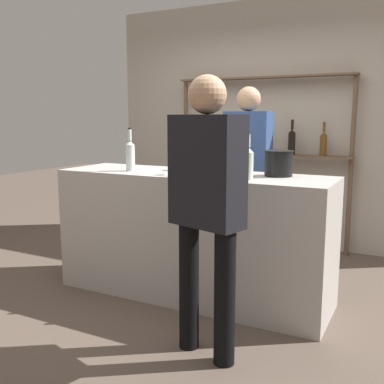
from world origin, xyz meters
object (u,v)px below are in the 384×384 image
(counter_bottle_3, at_px, (203,158))
(wine_glass, at_px, (173,159))
(ice_bucket, at_px, (279,163))
(cork_jar, at_px, (187,162))
(customer_right, at_px, (207,197))
(counter_bottle_2, at_px, (245,160))
(counter_bottle_1, at_px, (130,155))
(counter_bottle_0, at_px, (248,162))
(server_behind_counter, at_px, (247,162))

(counter_bottle_3, height_order, wine_glass, counter_bottle_3)
(ice_bucket, xyz_separation_m, cork_jar, (-0.81, 0.02, -0.03))
(ice_bucket, relative_size, customer_right, 0.13)
(ice_bucket, xyz_separation_m, customer_right, (-0.15, -0.96, -0.12))
(counter_bottle_2, xyz_separation_m, wine_glass, (-0.54, -0.15, -0.00))
(counter_bottle_2, distance_m, customer_right, 0.82)
(counter_bottle_1, bearing_deg, ice_bucket, 11.63)
(counter_bottle_0, distance_m, wine_glass, 0.61)
(counter_bottle_2, distance_m, wine_glass, 0.56)
(wine_glass, bearing_deg, cork_jar, 98.85)
(counter_bottle_3, bearing_deg, ice_bucket, 29.04)
(ice_bucket, bearing_deg, customer_right, -99.00)
(counter_bottle_3, height_order, customer_right, customer_right)
(counter_bottle_2, height_order, ice_bucket, counter_bottle_2)
(server_behind_counter, xyz_separation_m, customer_right, (0.38, -1.73, -0.04))
(wine_glass, relative_size, customer_right, 0.10)
(server_behind_counter, bearing_deg, counter_bottle_2, 21.85)
(counter_bottle_2, bearing_deg, wine_glass, -164.06)
(wine_glass, xyz_separation_m, server_behind_counter, (0.22, 1.08, -0.11))
(counter_bottle_3, height_order, cork_jar, counter_bottle_3)
(counter_bottle_3, distance_m, ice_bucket, 0.58)
(counter_bottle_1, height_order, server_behind_counter, server_behind_counter)
(counter_bottle_1, relative_size, server_behind_counter, 0.20)
(wine_glass, xyz_separation_m, ice_bucket, (0.76, 0.31, -0.03))
(counter_bottle_0, height_order, wine_glass, counter_bottle_0)
(counter_bottle_0, xyz_separation_m, cork_jar, (-0.66, 0.31, -0.05))
(counter_bottle_2, xyz_separation_m, cork_jar, (-0.59, 0.18, -0.05))
(counter_bottle_1, xyz_separation_m, counter_bottle_2, (0.98, 0.09, -0.01))
(counter_bottle_3, bearing_deg, customer_right, -62.15)
(counter_bottle_1, xyz_separation_m, wine_glass, (0.44, -0.06, -0.01))
(customer_right, bearing_deg, cork_jar, 49.71)
(counter_bottle_2, relative_size, customer_right, 0.19)
(counter_bottle_2, bearing_deg, ice_bucket, 36.08)
(cork_jar, height_order, server_behind_counter, server_behind_counter)
(counter_bottle_3, relative_size, server_behind_counter, 0.20)
(server_behind_counter, bearing_deg, counter_bottle_3, 4.19)
(wine_glass, relative_size, server_behind_counter, 0.09)
(counter_bottle_2, height_order, wine_glass, counter_bottle_2)
(ice_bucket, distance_m, customer_right, 0.98)
(wine_glass, bearing_deg, counter_bottle_2, 15.94)
(cork_jar, xyz_separation_m, server_behind_counter, (0.27, 0.75, -0.06))
(wine_glass, distance_m, server_behind_counter, 1.11)
(counter_bottle_2, relative_size, cork_jar, 2.28)
(counter_bottle_2, xyz_separation_m, counter_bottle_3, (-0.29, -0.13, 0.01))
(counter_bottle_0, distance_m, counter_bottle_2, 0.15)
(counter_bottle_1, bearing_deg, customer_right, -34.20)
(counter_bottle_1, relative_size, cork_jar, 2.49)
(counter_bottle_1, bearing_deg, cork_jar, 34.10)
(counter_bottle_3, bearing_deg, counter_bottle_2, 23.19)
(counter_bottle_1, height_order, counter_bottle_2, counter_bottle_1)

